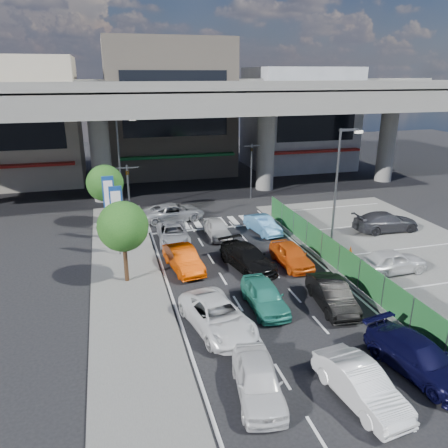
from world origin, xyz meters
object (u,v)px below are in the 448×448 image
object	(u,v)px
street_lamp_left	(121,156)
sedan_black_mid	(248,258)
kei_truck_front_right	(263,225)
parked_sedan_dgrey	(386,222)
tree_near	(123,227)
taxi_orange_left	(183,259)
signboard_far	(109,199)
parked_sedan_white	(392,261)
wagon_silver_front_left	(173,234)
traffic_cone	(350,251)
sedan_white_front_mid	(217,228)
street_lamp_right	(339,178)
van_white_back_left	(258,380)
taxi_orange_right	(291,255)
traffic_light_left	(128,182)
sedan_white_mid_left	(217,316)
hatch_white_back_mid	(361,384)
signboard_near	(117,211)
traffic_light_right	(252,157)
crossing_wagon_silver	(174,212)
taxi_teal_mid	(265,296)
minivan_navy_back	(419,357)
hatch_black_mid_right	(332,295)
tree_far	(105,183)

from	to	relation	value
street_lamp_left	sedan_black_mid	xyz separation A→B (m)	(6.58, -13.96, -4.08)
kei_truck_front_right	parked_sedan_dgrey	size ratio (longest dim) A/B	0.77
tree_near	taxi_orange_left	bearing A→B (deg)	14.04
signboard_far	kei_truck_front_right	world-z (taller)	signboard_far
tree_near	parked_sedan_white	distance (m)	15.77
street_lamp_left	signboard_far	bearing A→B (deg)	-100.31
tree_near	wagon_silver_front_left	xyz separation A→B (m)	(3.55, 5.54, -2.76)
traffic_cone	taxi_orange_left	bearing A→B (deg)	175.22
signboard_far	sedan_white_front_mid	xyz separation A→B (m)	(7.42, -1.19, -2.43)
street_lamp_right	wagon_silver_front_left	bearing A→B (deg)	161.58
van_white_back_left	taxi_orange_right	xyz separation A→B (m)	(5.89, 10.46, -0.00)
street_lamp_left	traffic_cone	bearing A→B (deg)	-45.95
traffic_light_left	sedan_white_mid_left	size ratio (longest dim) A/B	1.05
hatch_white_back_mid	taxi_orange_right	distance (m)	11.92
taxi_orange_left	sedan_black_mid	bearing A→B (deg)	-20.65
signboard_near	taxi_orange_left	xyz separation A→B (m)	(3.62, -3.14, -2.37)
traffic_light_right	traffic_cone	size ratio (longest dim) A/B	7.48
hatch_white_back_mid	kei_truck_front_right	xyz separation A→B (m)	(2.70, 17.68, -0.06)
crossing_wagon_silver	tree_near	bearing A→B (deg)	151.95
traffic_light_right	sedan_black_mid	size ratio (longest dim) A/B	1.09
signboard_far	taxi_orange_right	world-z (taller)	signboard_far
signboard_near	taxi_teal_mid	size ratio (longest dim) A/B	1.16
traffic_light_right	street_lamp_right	bearing A→B (deg)	-82.66
street_lamp_left	parked_sedan_dgrey	size ratio (longest dim) A/B	1.61
taxi_orange_right	sedan_white_front_mid	world-z (taller)	taxi_orange_right
traffic_light_left	signboard_far	world-z (taller)	traffic_light_left
taxi_teal_mid	kei_truck_front_right	bearing A→B (deg)	70.98
street_lamp_left	sedan_white_front_mid	distance (m)	11.05
sedan_white_mid_left	traffic_cone	size ratio (longest dim) A/B	7.15
tree_near	taxi_orange_left	world-z (taller)	tree_near
signboard_near	van_white_back_left	xyz separation A→B (m)	(4.31, -14.73, -2.38)
tree_near	hatch_white_back_mid	world-z (taller)	tree_near
sedan_white_mid_left	parked_sedan_white	xyz separation A→B (m)	(11.49, 3.08, 0.09)
minivan_navy_back	taxi_orange_left	xyz separation A→B (m)	(-7.28, 11.99, 0.00)
hatch_black_mid_right	street_lamp_right	bearing A→B (deg)	67.30
signboard_near	kei_truck_front_right	size ratio (longest dim) A/B	1.23
street_lamp_right	parked_sedan_white	xyz separation A→B (m)	(1.10, -4.94, -3.99)
traffic_light_left	sedan_white_front_mid	xyz separation A→B (m)	(6.02, -2.19, -3.31)
parked_sedan_dgrey	hatch_white_back_mid	bearing A→B (deg)	144.01
signboard_near	van_white_back_left	distance (m)	15.53
signboard_far	parked_sedan_dgrey	distance (m)	20.34
crossing_wagon_silver	parked_sedan_dgrey	size ratio (longest dim) A/B	1.00
tree_far	sedan_white_mid_left	size ratio (longest dim) A/B	0.97
sedan_white_front_mid	kei_truck_front_right	bearing A→B (deg)	-1.95
traffic_light_right	street_lamp_left	distance (m)	11.90
street_lamp_left	hatch_black_mid_right	distance (m)	22.03
tree_near	van_white_back_left	world-z (taller)	tree_near
hatch_white_back_mid	sedan_white_mid_left	world-z (taller)	same
hatch_white_back_mid	hatch_black_mid_right	bearing A→B (deg)	62.32
wagon_silver_front_left	parked_sedan_dgrey	world-z (taller)	parked_sedan_dgrey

